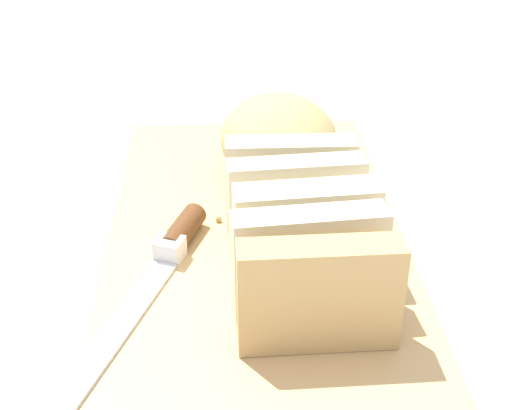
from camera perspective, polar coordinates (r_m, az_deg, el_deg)
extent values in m
plane|color=silver|center=(0.61, 0.00, -4.32)|extent=(3.00, 3.00, 0.00)
cube|color=tan|center=(0.61, 0.00, -3.40)|extent=(0.46, 0.26, 0.02)
ellipsoid|color=tan|center=(0.67, 1.90, 5.50)|extent=(0.15, 0.12, 0.08)
cube|color=beige|center=(0.60, 2.85, 1.89)|extent=(0.03, 0.11, 0.08)
cube|color=beige|center=(0.56, 3.33, -0.05)|extent=(0.04, 0.11, 0.08)
cube|color=beige|center=(0.53, 4.14, -2.21)|extent=(0.04, 0.11, 0.08)
cube|color=beige|center=(0.50, 4.44, -4.68)|extent=(0.04, 0.11, 0.08)
cube|color=tan|center=(0.47, 5.26, -7.45)|extent=(0.03, 0.11, 0.08)
cube|color=silver|center=(0.51, -11.64, -10.38)|extent=(0.19, 0.09, 0.00)
cylinder|color=#593319|center=(0.59, -6.08, -2.08)|extent=(0.06, 0.04, 0.02)
cube|color=silver|center=(0.57, -7.18, -3.65)|extent=(0.03, 0.03, 0.02)
sphere|color=tan|center=(0.59, 5.37, -3.09)|extent=(0.01, 0.01, 0.01)
sphere|color=tan|center=(0.61, -3.12, -1.17)|extent=(0.01, 0.01, 0.01)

